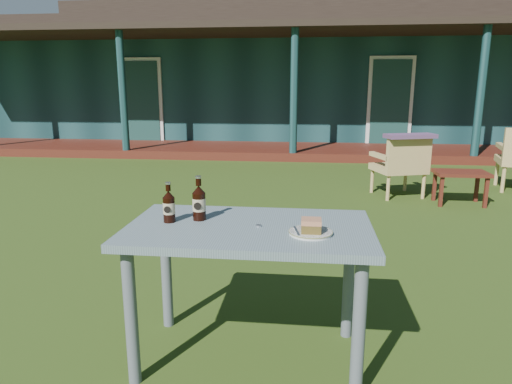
# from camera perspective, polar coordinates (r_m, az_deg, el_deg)

# --- Properties ---
(ground) EXTENTS (80.00, 80.00, 0.00)m
(ground) POSITION_cam_1_polar(r_m,az_deg,el_deg) (3.98, 2.14, -7.28)
(ground) COLOR #334916
(pavilion) EXTENTS (15.80, 8.30, 3.45)m
(pavilion) POSITION_cam_1_polar(r_m,az_deg,el_deg) (13.12, 5.47, 14.05)
(pavilion) COLOR #16383A
(pavilion) RESTS_ON ground
(tree_mid) EXTENTS (0.28, 0.28, 9.50)m
(tree_mid) POSITION_cam_1_polar(r_m,az_deg,el_deg) (22.64, 14.36, 21.31)
(tree_mid) COLOR brown
(tree_mid) RESTS_ON ground
(cafe_table) EXTENTS (1.20, 0.70, 0.72)m
(cafe_table) POSITION_cam_1_polar(r_m,az_deg,el_deg) (2.27, -0.86, -6.66)
(cafe_table) COLOR slate
(cafe_table) RESTS_ON ground
(plate) EXTENTS (0.20, 0.20, 0.01)m
(plate) POSITION_cam_1_polar(r_m,az_deg,el_deg) (2.13, 6.84, -5.03)
(plate) COLOR silver
(plate) RESTS_ON cafe_table
(cake_slice) EXTENTS (0.09, 0.09, 0.06)m
(cake_slice) POSITION_cam_1_polar(r_m,az_deg,el_deg) (2.11, 6.92, -4.17)
(cake_slice) COLOR #53431A
(cake_slice) RESTS_ON plate
(fork) EXTENTS (0.04, 0.14, 0.00)m
(fork) POSITION_cam_1_polar(r_m,az_deg,el_deg) (2.12, 5.08, -4.87)
(fork) COLOR silver
(fork) RESTS_ON plate
(cola_bottle_near) EXTENTS (0.07, 0.07, 0.23)m
(cola_bottle_near) POSITION_cam_1_polar(r_m,az_deg,el_deg) (2.33, -7.14, -1.31)
(cola_bottle_near) COLOR black
(cola_bottle_near) RESTS_ON cafe_table
(cola_bottle_far) EXTENTS (0.06, 0.06, 0.20)m
(cola_bottle_far) POSITION_cam_1_polar(r_m,az_deg,el_deg) (2.32, -10.83, -1.76)
(cola_bottle_far) COLOR black
(cola_bottle_far) RESTS_ON cafe_table
(bottle_cap) EXTENTS (0.03, 0.03, 0.01)m
(bottle_cap) POSITION_cam_1_polar(r_m,az_deg,el_deg) (2.23, 0.35, -4.23)
(bottle_cap) COLOR silver
(bottle_cap) RESTS_ON cafe_table
(armchair_left) EXTENTS (0.71, 0.69, 0.77)m
(armchair_left) POSITION_cam_1_polar(r_m,az_deg,el_deg) (6.04, 17.74, 3.42)
(armchair_left) COLOR tan
(armchair_left) RESTS_ON ground
(floral_throw) EXTENTS (0.65, 0.41, 0.05)m
(floral_throw) POSITION_cam_1_polar(r_m,az_deg,el_deg) (5.86, 18.72, 6.65)
(floral_throw) COLOR #603F66
(floral_throw) RESTS_ON armchair_left
(side_table) EXTENTS (0.60, 0.40, 0.40)m
(side_table) POSITION_cam_1_polar(r_m,az_deg,el_deg) (5.93, 24.22, 1.81)
(side_table) COLOR #4E1C13
(side_table) RESTS_ON ground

